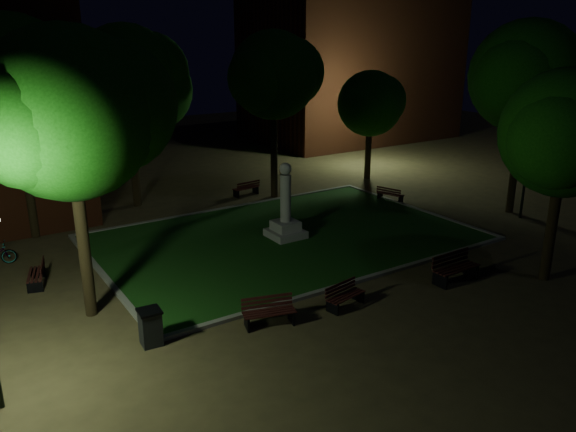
% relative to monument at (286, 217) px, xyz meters
% --- Properties ---
extents(ground, '(80.00, 80.00, 0.00)m').
position_rel_monument_xyz_m(ground, '(0.00, -2.00, -0.96)').
color(ground, '#4C4025').
extents(lawn, '(15.00, 10.00, 0.08)m').
position_rel_monument_xyz_m(lawn, '(0.00, 0.00, -0.92)').
color(lawn, '#174512').
rests_on(lawn, ground).
extents(lawn_kerb, '(15.40, 10.40, 0.12)m').
position_rel_monument_xyz_m(lawn_kerb, '(0.00, 0.00, -0.90)').
color(lawn_kerb, slate).
rests_on(lawn_kerb, ground).
extents(monument, '(1.40, 1.40, 3.20)m').
position_rel_monument_xyz_m(monument, '(0.00, 0.00, 0.00)').
color(monument, gray).
rests_on(monument, lawn).
extents(building_far, '(16.00, 10.00, 12.00)m').
position_rel_monument_xyz_m(building_far, '(18.00, 18.00, 5.04)').
color(building_far, '#4C1F10').
rests_on(building_far, ground).
extents(tree_west, '(5.99, 4.89, 8.60)m').
position_rel_monument_xyz_m(tree_west, '(-8.59, -2.42, 5.20)').
color(tree_west, black).
rests_on(tree_west, ground).
extents(tree_north_wl, '(5.90, 4.82, 8.82)m').
position_rel_monument_xyz_m(tree_north_wl, '(-3.56, 8.17, 5.45)').
color(tree_north_wl, black).
rests_on(tree_north_wl, ground).
extents(tree_north_er, '(5.46, 4.45, 8.54)m').
position_rel_monument_xyz_m(tree_north_er, '(3.14, 5.81, 5.35)').
color(tree_north_er, black).
rests_on(tree_north_er, ground).
extents(tree_ne, '(4.67, 3.81, 6.36)m').
position_rel_monument_xyz_m(tree_ne, '(9.95, 6.19, 3.49)').
color(tree_ne, black).
rests_on(tree_ne, ground).
extents(tree_east, '(6.27, 5.12, 9.00)m').
position_rel_monument_xyz_m(tree_east, '(11.32, -2.80, 5.48)').
color(tree_east, black).
rests_on(tree_east, ground).
extents(tree_se, '(5.20, 4.24, 7.31)m').
position_rel_monument_xyz_m(tree_se, '(5.52, -8.48, 4.22)').
color(tree_se, black).
rests_on(tree_se, ground).
extents(tree_nw, '(6.42, 5.24, 9.13)m').
position_rel_monument_xyz_m(tree_nw, '(-8.73, 6.02, 5.55)').
color(tree_nw, black).
rests_on(tree_nw, ground).
extents(tree_far_north, '(6.10, 4.98, 8.04)m').
position_rel_monument_xyz_m(tree_far_north, '(-3.48, 8.27, 4.59)').
color(tree_far_north, black).
rests_on(tree_far_north, ground).
extents(lamppost_se, '(1.18, 0.28, 4.51)m').
position_rel_monument_xyz_m(lamppost_se, '(10.83, -3.67, 2.19)').
color(lamppost_se, black).
rests_on(lamppost_se, ground).
extents(lamppost_ne, '(1.18, 0.28, 4.11)m').
position_rel_monument_xyz_m(lamppost_ne, '(12.22, 9.04, 1.95)').
color(lamppost_ne, black).
rests_on(lamppost_ne, ground).
extents(bench_near_left, '(1.48, 0.74, 0.77)m').
position_rel_monument_xyz_m(bench_near_left, '(-1.84, -6.27, -0.59)').
color(bench_near_left, black).
rests_on(bench_near_left, ground).
extents(bench_near_right, '(1.82, 0.66, 1.00)m').
position_rel_monument_xyz_m(bench_near_right, '(2.61, -6.83, -0.49)').
color(bench_near_right, black).
rests_on(bench_near_right, ground).
extents(bench_west_near, '(1.65, 0.95, 0.86)m').
position_rel_monument_xyz_m(bench_west_near, '(-4.45, -5.97, -0.55)').
color(bench_west_near, black).
rests_on(bench_west_near, ground).
extents(bench_left_side, '(0.85, 1.53, 0.80)m').
position_rel_monument_xyz_m(bench_left_side, '(-9.66, 0.77, -0.58)').
color(bench_left_side, black).
rests_on(bench_left_side, ground).
extents(bench_right_side, '(0.89, 1.47, 0.76)m').
position_rel_monument_xyz_m(bench_right_side, '(7.57, 1.75, -0.60)').
color(bench_right_side, black).
rests_on(bench_right_side, ground).
extents(bench_far_side, '(1.52, 0.69, 0.80)m').
position_rel_monument_xyz_m(bench_far_side, '(1.89, 6.78, -0.58)').
color(bench_far_side, black).
rests_on(bench_far_side, ground).
extents(trash_bin, '(0.66, 0.66, 1.06)m').
position_rel_monument_xyz_m(trash_bin, '(-7.77, -5.13, -0.42)').
color(trash_bin, black).
rests_on(trash_bin, ground).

